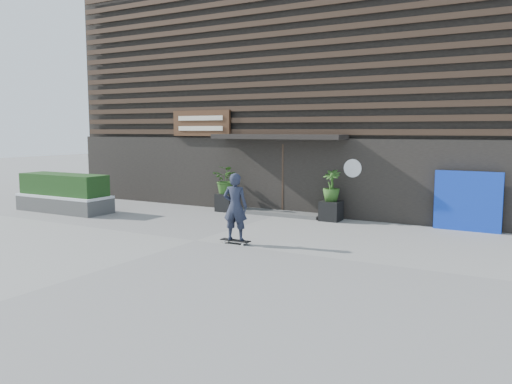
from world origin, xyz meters
The scene contains 12 objects.
ground centered at (0.00, 0.00, 0.00)m, with size 80.00×80.00×0.00m, color gray.
entrance_step centered at (0.00, 4.60, 0.06)m, with size 3.00×0.80×0.12m, color #4C4C49.
planter_pot_left centered at (-1.90, 4.40, 0.30)m, with size 0.60×0.60×0.60m, color black.
bamboo_left centered at (-1.90, 4.40, 1.08)m, with size 0.86×0.75×0.96m, color #2D591E.
planter_pot_right centered at (1.90, 4.40, 0.30)m, with size 0.60×0.60×0.60m, color black.
bamboo_right centered at (1.90, 4.40, 1.08)m, with size 0.54×0.54×0.96m, color #2D591E.
raised_bed centered at (-6.69, 1.64, 0.25)m, with size 3.50×1.20×0.50m, color #454543.
snow_layer centered at (-6.69, 1.64, 0.54)m, with size 3.50×1.20×0.08m, color white.
hedge centered at (-6.69, 1.64, 0.93)m, with size 3.30×1.00×0.70m, color #173814.
blue_tarp centered at (5.75, 4.70, 0.82)m, with size 1.76×0.12×1.65m, color #0D2EB2.
building centered at (0.00, 9.96, 3.99)m, with size 18.00×11.00×8.00m.
skateboarder centered at (1.07, 0.18, 0.91)m, with size 0.78×0.52×1.74m.
Camera 1 is at (7.63, -10.40, 2.76)m, focal length 36.45 mm.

